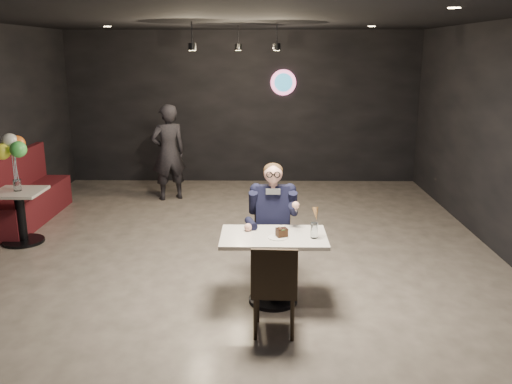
{
  "coord_description": "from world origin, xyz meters",
  "views": [
    {
      "loc": [
        0.4,
        -6.39,
        2.61
      ],
      "look_at": [
        0.33,
        -0.47,
        1.06
      ],
      "focal_mm": 38.0,
      "sensor_mm": 36.0,
      "label": 1
    }
  ],
  "objects_px": {
    "sundae_glass": "(314,230)",
    "seated_man": "(273,222)",
    "chair_far": "(273,243)",
    "booth_bench": "(29,188)",
    "balloon_vase": "(17,185)",
    "chair_near": "(275,287)",
    "passerby": "(168,152)",
    "main_table": "(273,269)",
    "side_table": "(21,215)"
  },
  "relations": [
    {
      "from": "sundae_glass",
      "to": "passerby",
      "type": "distance_m",
      "value": 4.75
    },
    {
      "from": "sundae_glass",
      "to": "side_table",
      "type": "relative_size",
      "value": 0.2
    },
    {
      "from": "sundae_glass",
      "to": "balloon_vase",
      "type": "relative_size",
      "value": 1.04
    },
    {
      "from": "chair_near",
      "to": "balloon_vase",
      "type": "height_order",
      "value": "chair_near"
    },
    {
      "from": "passerby",
      "to": "balloon_vase",
      "type": "bearing_deg",
      "value": 28.21
    },
    {
      "from": "chair_far",
      "to": "chair_near",
      "type": "xyz_separation_m",
      "value": [
        0.0,
        -1.18,
        0.0
      ]
    },
    {
      "from": "balloon_vase",
      "to": "chair_near",
      "type": "bearing_deg",
      "value": -35.04
    },
    {
      "from": "chair_near",
      "to": "passerby",
      "type": "relative_size",
      "value": 0.54
    },
    {
      "from": "chair_near",
      "to": "seated_man",
      "type": "height_order",
      "value": "seated_man"
    },
    {
      "from": "chair_near",
      "to": "passerby",
      "type": "height_order",
      "value": "passerby"
    },
    {
      "from": "chair_far",
      "to": "balloon_vase",
      "type": "relative_size",
      "value": 5.83
    },
    {
      "from": "booth_bench",
      "to": "main_table",
      "type": "bearing_deg",
      "value": -36.62
    },
    {
      "from": "chair_near",
      "to": "seated_man",
      "type": "relative_size",
      "value": 0.64
    },
    {
      "from": "sundae_glass",
      "to": "booth_bench",
      "type": "height_order",
      "value": "booth_bench"
    },
    {
      "from": "sundae_glass",
      "to": "seated_man",
      "type": "bearing_deg",
      "value": 123.32
    },
    {
      "from": "chair_far",
      "to": "passerby",
      "type": "height_order",
      "value": "passerby"
    },
    {
      "from": "balloon_vase",
      "to": "passerby",
      "type": "distance_m",
      "value": 2.87
    },
    {
      "from": "chair_near",
      "to": "passerby",
      "type": "bearing_deg",
      "value": 113.28
    },
    {
      "from": "chair_near",
      "to": "sundae_glass",
      "type": "bearing_deg",
      "value": 56.0
    },
    {
      "from": "sundae_glass",
      "to": "passerby",
      "type": "bearing_deg",
      "value": 117.66
    },
    {
      "from": "chair_near",
      "to": "booth_bench",
      "type": "height_order",
      "value": "booth_bench"
    },
    {
      "from": "sundae_glass",
      "to": "booth_bench",
      "type": "relative_size",
      "value": 0.08
    },
    {
      "from": "sundae_glass",
      "to": "side_table",
      "type": "distance_m",
      "value": 4.33
    },
    {
      "from": "chair_near",
      "to": "chair_far",
      "type": "bearing_deg",
      "value": 92.64
    },
    {
      "from": "chair_far",
      "to": "balloon_vase",
      "type": "xyz_separation_m",
      "value": [
        -3.47,
        1.25,
        0.37
      ]
    },
    {
      "from": "booth_bench",
      "to": "passerby",
      "type": "xyz_separation_m",
      "value": [
        1.97,
        1.33,
        0.31
      ]
    },
    {
      "from": "chair_far",
      "to": "booth_bench",
      "type": "distance_m",
      "value": 4.39
    },
    {
      "from": "chair_near",
      "to": "side_table",
      "type": "distance_m",
      "value": 4.23
    },
    {
      "from": "main_table",
      "to": "chair_near",
      "type": "height_order",
      "value": "chair_near"
    },
    {
      "from": "main_table",
      "to": "booth_bench",
      "type": "xyz_separation_m",
      "value": [
        -3.77,
        2.8,
        0.17
      ]
    },
    {
      "from": "side_table",
      "to": "seated_man",
      "type": "bearing_deg",
      "value": -19.83
    },
    {
      "from": "chair_far",
      "to": "chair_near",
      "type": "relative_size",
      "value": 1.0
    },
    {
      "from": "passerby",
      "to": "seated_man",
      "type": "bearing_deg",
      "value": 90.47
    },
    {
      "from": "seated_man",
      "to": "sundae_glass",
      "type": "distance_m",
      "value": 0.76
    },
    {
      "from": "chair_far",
      "to": "side_table",
      "type": "relative_size",
      "value": 1.15
    },
    {
      "from": "chair_far",
      "to": "balloon_vase",
      "type": "distance_m",
      "value": 3.7
    },
    {
      "from": "main_table",
      "to": "side_table",
      "type": "bearing_deg",
      "value": 152.56
    },
    {
      "from": "chair_near",
      "to": "booth_bench",
      "type": "distance_m",
      "value": 5.1
    },
    {
      "from": "seated_man",
      "to": "side_table",
      "type": "distance_m",
      "value": 3.7
    },
    {
      "from": "seated_man",
      "to": "balloon_vase",
      "type": "relative_size",
      "value": 9.13
    },
    {
      "from": "side_table",
      "to": "chair_far",
      "type": "bearing_deg",
      "value": -19.83
    },
    {
      "from": "chair_far",
      "to": "balloon_vase",
      "type": "height_order",
      "value": "chair_far"
    },
    {
      "from": "main_table",
      "to": "seated_man",
      "type": "bearing_deg",
      "value": 90.0
    },
    {
      "from": "side_table",
      "to": "sundae_glass",
      "type": "bearing_deg",
      "value": -25.82
    },
    {
      "from": "chair_near",
      "to": "balloon_vase",
      "type": "bearing_deg",
      "value": 147.6
    },
    {
      "from": "sundae_glass",
      "to": "booth_bench",
      "type": "distance_m",
      "value": 5.08
    },
    {
      "from": "chair_far",
      "to": "booth_bench",
      "type": "bearing_deg",
      "value": 149.15
    },
    {
      "from": "main_table",
      "to": "sundae_glass",
      "type": "distance_m",
      "value": 0.62
    },
    {
      "from": "chair_far",
      "to": "booth_bench",
      "type": "xyz_separation_m",
      "value": [
        -3.77,
        2.25,
        0.08
      ]
    },
    {
      "from": "chair_near",
      "to": "seated_man",
      "type": "distance_m",
      "value": 1.21
    }
  ]
}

